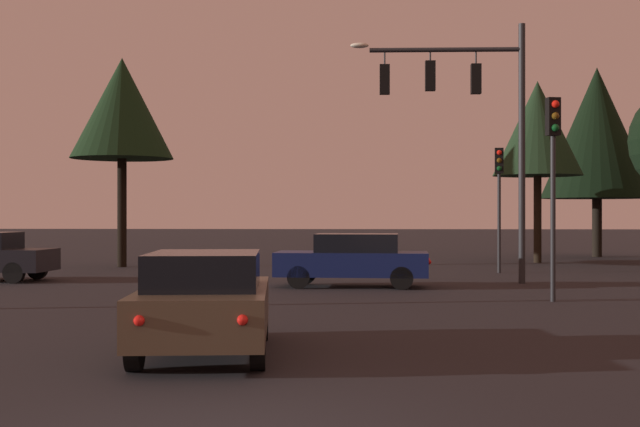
# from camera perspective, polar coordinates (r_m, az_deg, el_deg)

# --- Properties ---
(ground_plane) EXTENTS (168.00, 168.00, 0.00)m
(ground_plane) POSITION_cam_1_polar(r_m,az_deg,el_deg) (32.17, 0.50, -3.75)
(ground_plane) COLOR black
(ground_plane) RESTS_ON ground
(traffic_signal_mast_arm) EXTENTS (5.25, 0.42, 7.80)m
(traffic_signal_mast_arm) POSITION_cam_1_polar(r_m,az_deg,el_deg) (25.77, 10.29, 7.09)
(traffic_signal_mast_arm) COLOR #232326
(traffic_signal_mast_arm) RESTS_ON ground
(traffic_light_corner_left) EXTENTS (0.34, 0.38, 4.85)m
(traffic_light_corner_left) POSITION_cam_1_polar(r_m,az_deg,el_deg) (20.68, 15.59, 3.64)
(traffic_light_corner_left) COLOR #232326
(traffic_light_corner_left) RESTS_ON ground
(traffic_light_corner_right) EXTENTS (0.33, 0.37, 4.43)m
(traffic_light_corner_right) POSITION_cam_1_polar(r_m,az_deg,el_deg) (30.30, 12.10, 1.95)
(traffic_light_corner_right) COLOR #232326
(traffic_light_corner_right) RESTS_ON ground
(car_nearside_lane) EXTENTS (2.22, 4.27, 1.52)m
(car_nearside_lane) POSITION_cam_1_polar(r_m,az_deg,el_deg) (12.59, -7.83, -5.91)
(car_nearside_lane) COLOR #473828
(car_nearside_lane) RESTS_ON ground
(car_crossing_left) EXTENTS (4.48, 1.97, 1.52)m
(car_crossing_left) POSITION_cam_1_polar(r_m,az_deg,el_deg) (23.95, 2.26, -3.12)
(car_crossing_left) COLOR #0F1947
(car_crossing_left) RESTS_ON ground
(tree_behind_sign) EXTENTS (3.80, 3.80, 7.78)m
(tree_behind_sign) POSITION_cam_1_polar(r_m,az_deg,el_deg) (37.14, 14.59, 5.59)
(tree_behind_sign) COLOR black
(tree_behind_sign) RESTS_ON ground
(tree_left_far) EXTENTS (5.37, 5.37, 9.20)m
(tree_left_far) POSITION_cam_1_polar(r_m,az_deg,el_deg) (42.92, 18.33, 5.21)
(tree_left_far) COLOR black
(tree_left_far) RESTS_ON ground
(tree_center_horizon) EXTENTS (4.01, 4.01, 8.23)m
(tree_center_horizon) POSITION_cam_1_polar(r_m,az_deg,el_deg) (34.05, -13.32, 6.93)
(tree_center_horizon) COLOR black
(tree_center_horizon) RESTS_ON ground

